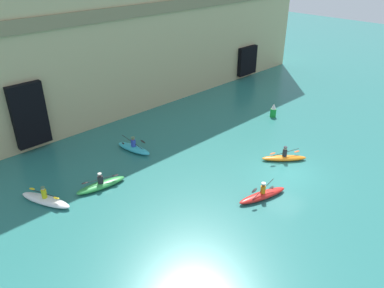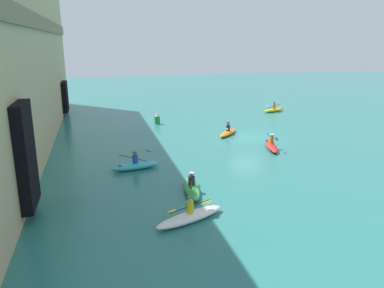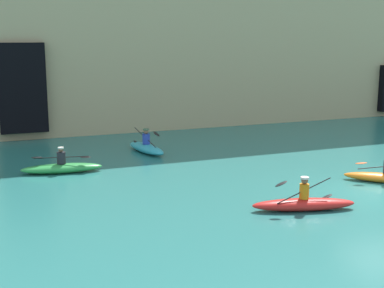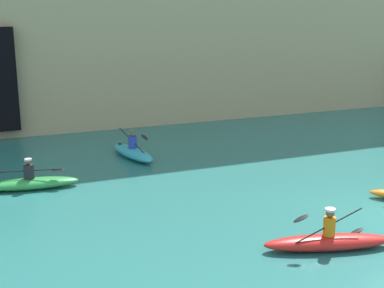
{
  "view_description": "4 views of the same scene",
  "coord_description": "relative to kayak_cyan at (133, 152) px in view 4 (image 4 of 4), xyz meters",
  "views": [
    {
      "loc": [
        -19.56,
        -10.89,
        13.7
      ],
      "look_at": [
        -4.73,
        4.46,
        2.31
      ],
      "focal_mm": 35.0,
      "sensor_mm": 36.0,
      "label": 1
    },
    {
      "loc": [
        -27.89,
        11.96,
        7.69
      ],
      "look_at": [
        -4.96,
        6.0,
        1.19
      ],
      "focal_mm": 35.0,
      "sensor_mm": 36.0,
      "label": 2
    },
    {
      "loc": [
        -12.92,
        -14.37,
        5.44
      ],
      "look_at": [
        -4.84,
        5.86,
        1.09
      ],
      "focal_mm": 50.0,
      "sensor_mm": 36.0,
      "label": 3
    },
    {
      "loc": [
        -11.53,
        -10.73,
        5.94
      ],
      "look_at": [
        -4.21,
        6.91,
        1.12
      ],
      "focal_mm": 50.0,
      "sensor_mm": 36.0,
      "label": 4
    }
  ],
  "objects": [
    {
      "name": "kayak_cyan",
      "position": [
        0.0,
        0.0,
        0.0
      ],
      "size": [
        1.38,
        3.16,
        1.16
      ],
      "rotation": [
        0.0,
        0.0,
        1.76
      ],
      "color": "#33B2C6",
      "rests_on": "ground"
    },
    {
      "name": "kayak_green",
      "position": [
        -4.36,
        -2.47,
        -0.03
      ],
      "size": [
        3.34,
        1.23,
        1.07
      ],
      "rotation": [
        0.0,
        0.0,
        6.15
      ],
      "color": "green",
      "rests_on": "ground"
    },
    {
      "name": "kayak_red",
      "position": [
        2.12,
        -10.28,
        -0.02
      ],
      "size": [
        3.42,
        1.58,
        1.1
      ],
      "rotation": [
        0.0,
        0.0,
        2.86
      ],
      "color": "red",
      "rests_on": "ground"
    }
  ]
}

